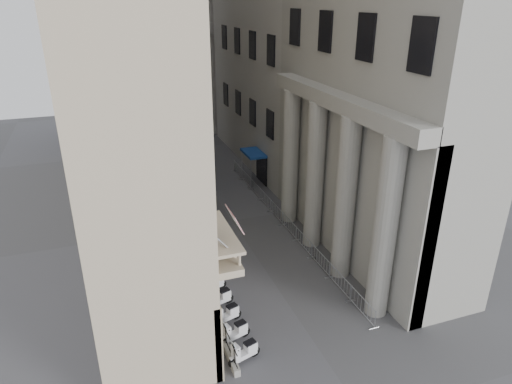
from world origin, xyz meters
TOP-DOWN VIEW (x-y plane):
  - far_building at (0.00, 48.00)m, footprint 22.00×10.00m
  - iron_fence at (-4.30, 18.00)m, footprint 0.30×28.00m
  - blue_awning at (4.15, 26.00)m, footprint 1.60×3.00m
  - flag at (-4.00, 5.00)m, footprint 1.00×1.40m
  - scooter_0 at (-3.68, 4.87)m, footprint 1.50×0.94m
  - scooter_1 at (-3.68, 6.33)m, footprint 1.50×0.94m
  - scooter_2 at (-3.68, 7.79)m, footprint 1.50×0.94m
  - scooter_3 at (-3.68, 9.26)m, footprint 1.50×0.94m
  - scooter_4 at (-3.68, 10.72)m, footprint 1.50×0.94m
  - scooter_5 at (-3.68, 12.18)m, footprint 1.50×0.94m
  - scooter_6 at (-3.68, 13.65)m, footprint 1.50×0.94m
  - scooter_7 at (-3.68, 15.11)m, footprint 1.50×0.94m
  - scooter_8 at (-3.68, 16.57)m, footprint 1.50×0.94m
  - scooter_9 at (-3.68, 18.04)m, footprint 1.50×0.94m
  - scooter_10 at (-3.68, 19.50)m, footprint 1.50×0.94m
  - scooter_11 at (-3.68, 20.96)m, footprint 1.50×0.94m
  - scooter_12 at (-3.68, 22.43)m, footprint 1.50×0.94m
  - scooter_13 at (-3.68, 23.89)m, footprint 1.50×0.94m
  - scooter_14 at (-3.68, 25.35)m, footprint 1.50×0.94m
  - barrier_0 at (3.41, 5.98)m, footprint 0.60×2.40m
  - barrier_1 at (3.41, 8.48)m, footprint 0.60×2.40m
  - barrier_2 at (3.41, 10.98)m, footprint 0.60×2.40m
  - barrier_3 at (3.41, 13.48)m, footprint 0.60×2.40m
  - barrier_4 at (3.41, 15.98)m, footprint 0.60×2.40m
  - barrier_5 at (3.41, 18.48)m, footprint 0.60×2.40m
  - barrier_6 at (3.41, 20.98)m, footprint 0.60×2.40m
  - barrier_7 at (3.41, 23.48)m, footprint 0.60×2.40m
  - barrier_8 at (3.41, 25.98)m, footprint 0.60×2.40m
  - barrier_9 at (3.41, 28.48)m, footprint 0.60×2.40m
  - security_tent at (-3.50, 24.97)m, footprint 4.42×4.42m
  - street_lamp at (-2.15, 27.18)m, footprint 2.75×1.10m
  - info_kiosk at (-4.19, 17.51)m, footprint 0.51×0.79m
  - pedestrian_a at (0.09, 26.94)m, footprint 0.68×0.48m
  - pedestrian_b at (1.75, 33.10)m, footprint 0.80×0.65m
  - pedestrian_c at (-0.84, 34.14)m, footprint 0.92×0.61m

SIDE VIEW (x-z plane):
  - iron_fence at x=-4.30m, z-range -0.70..0.70m
  - blue_awning at x=4.15m, z-range -1.50..1.50m
  - flag at x=-4.00m, z-range -4.10..4.10m
  - scooter_0 at x=-3.68m, z-range -0.75..0.75m
  - scooter_1 at x=-3.68m, z-range -0.75..0.75m
  - scooter_2 at x=-3.68m, z-range -0.75..0.75m
  - scooter_3 at x=-3.68m, z-range -0.75..0.75m
  - scooter_4 at x=-3.68m, z-range -0.75..0.75m
  - scooter_5 at x=-3.68m, z-range -0.75..0.75m
  - scooter_6 at x=-3.68m, z-range -0.75..0.75m
  - scooter_7 at x=-3.68m, z-range -0.75..0.75m
  - scooter_8 at x=-3.68m, z-range -0.75..0.75m
  - scooter_9 at x=-3.68m, z-range -0.75..0.75m
  - scooter_10 at x=-3.68m, z-range -0.75..0.75m
  - scooter_11 at x=-3.68m, z-range -0.75..0.75m
  - scooter_12 at x=-3.68m, z-range -0.75..0.75m
  - scooter_13 at x=-3.68m, z-range -0.75..0.75m
  - scooter_14 at x=-3.68m, z-range -0.75..0.75m
  - barrier_0 at x=3.41m, z-range -0.55..0.55m
  - barrier_1 at x=3.41m, z-range -0.55..0.55m
  - barrier_2 at x=3.41m, z-range -0.55..0.55m
  - barrier_3 at x=3.41m, z-range -0.55..0.55m
  - barrier_4 at x=3.41m, z-range -0.55..0.55m
  - barrier_5 at x=3.41m, z-range -0.55..0.55m
  - barrier_6 at x=3.41m, z-range -0.55..0.55m
  - barrier_7 at x=3.41m, z-range -0.55..0.55m
  - barrier_8 at x=3.41m, z-range -0.55..0.55m
  - barrier_9 at x=3.41m, z-range -0.55..0.55m
  - pedestrian_b at x=1.75m, z-range 0.00..1.55m
  - info_kiosk at x=-4.19m, z-range 0.01..1.62m
  - pedestrian_a at x=0.09m, z-range 0.00..1.73m
  - pedestrian_c at x=-0.84m, z-range 0.00..1.85m
  - security_tent at x=-3.50m, z-range 1.20..4.79m
  - street_lamp at x=-2.15m, z-range 0.88..9.68m
  - far_building at x=0.00m, z-range 0.00..30.00m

